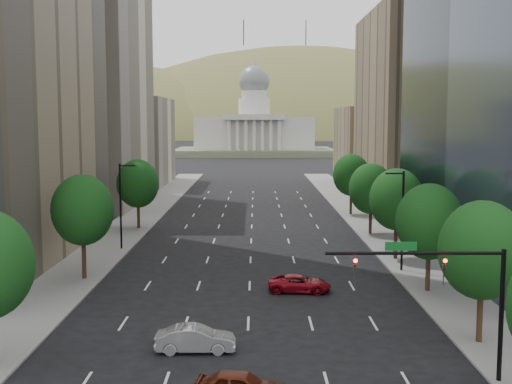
{
  "coord_description": "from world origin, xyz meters",
  "views": [
    {
      "loc": [
        0.48,
        -2.6,
        13.48
      ],
      "look_at": [
        0.52,
        47.33,
        8.0
      ],
      "focal_mm": 46.25,
      "sensor_mm": 36.0,
      "label": 1
    }
  ],
  "objects_px": {
    "car_silver": "(196,339)",
    "car_red_far": "(300,283)",
    "traffic_signal": "(454,285)",
    "capitol": "(254,133)"
  },
  "relations": [
    {
      "from": "car_silver",
      "to": "car_red_far",
      "type": "bearing_deg",
      "value": -28.71
    },
    {
      "from": "traffic_signal",
      "to": "car_red_far",
      "type": "height_order",
      "value": "traffic_signal"
    },
    {
      "from": "traffic_signal",
      "to": "capitol",
      "type": "xyz_separation_m",
      "value": [
        -10.53,
        219.71,
        3.4
      ]
    },
    {
      "from": "capitol",
      "to": "car_red_far",
      "type": "bearing_deg",
      "value": -88.88
    },
    {
      "from": "traffic_signal",
      "to": "car_silver",
      "type": "xyz_separation_m",
      "value": [
        -13.55,
        4.64,
        -4.4
      ]
    },
    {
      "from": "traffic_signal",
      "to": "car_silver",
      "type": "relative_size",
      "value": 1.95
    },
    {
      "from": "traffic_signal",
      "to": "capitol",
      "type": "relative_size",
      "value": 0.15
    },
    {
      "from": "car_red_far",
      "to": "car_silver",
      "type": "bearing_deg",
      "value": 157.3
    },
    {
      "from": "traffic_signal",
      "to": "capitol",
      "type": "height_order",
      "value": "capitol"
    },
    {
      "from": "traffic_signal",
      "to": "car_silver",
      "type": "height_order",
      "value": "traffic_signal"
    }
  ]
}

